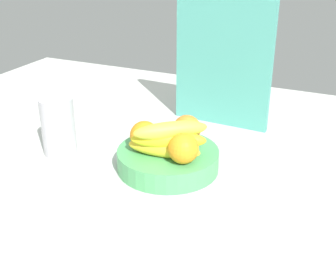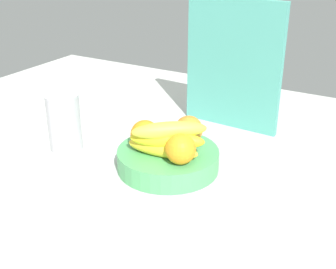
{
  "view_description": "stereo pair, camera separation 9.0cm",
  "coord_description": "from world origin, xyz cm",
  "px_view_note": "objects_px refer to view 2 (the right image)",
  "views": [
    {
      "loc": [
        41.26,
        -85.83,
        51.41
      ],
      "look_at": [
        2.59,
        -1.2,
        8.91
      ],
      "focal_mm": 47.46,
      "sensor_mm": 36.0,
      "label": 1
    },
    {
      "loc": [
        49.27,
        -81.68,
        51.41
      ],
      "look_at": [
        2.59,
        -1.2,
        8.91
      ],
      "focal_mm": 47.46,
      "sensor_mm": 36.0,
      "label": 2
    }
  ],
  "objects_px": {
    "fruit_bowl": "(168,159)",
    "cutting_board": "(233,65)",
    "banana_bunch": "(166,140)",
    "thermos_tumbler": "(64,122)",
    "orange_center": "(181,149)",
    "orange_front_right": "(145,134)",
    "orange_front_left": "(189,130)"
  },
  "relations": [
    {
      "from": "cutting_board",
      "to": "thermos_tumbler",
      "type": "bearing_deg",
      "value": -128.0
    },
    {
      "from": "fruit_bowl",
      "to": "banana_bunch",
      "type": "relative_size",
      "value": 1.31
    },
    {
      "from": "orange_front_left",
      "to": "orange_front_right",
      "type": "relative_size",
      "value": 1.0
    },
    {
      "from": "banana_bunch",
      "to": "orange_front_right",
      "type": "bearing_deg",
      "value": 168.87
    },
    {
      "from": "fruit_bowl",
      "to": "cutting_board",
      "type": "bearing_deg",
      "value": 85.78
    },
    {
      "from": "orange_front_right",
      "to": "cutting_board",
      "type": "bearing_deg",
      "value": 77.13
    },
    {
      "from": "orange_front_right",
      "to": "thermos_tumbler",
      "type": "xyz_separation_m",
      "value": [
        -0.23,
        -0.02,
        -0.01
      ]
    },
    {
      "from": "orange_front_right",
      "to": "orange_center",
      "type": "distance_m",
      "value": 0.11
    },
    {
      "from": "fruit_bowl",
      "to": "thermos_tumbler",
      "type": "relative_size",
      "value": 1.64
    },
    {
      "from": "fruit_bowl",
      "to": "thermos_tumbler",
      "type": "distance_m",
      "value": 0.29
    },
    {
      "from": "orange_front_right",
      "to": "fruit_bowl",
      "type": "bearing_deg",
      "value": 17.16
    },
    {
      "from": "fruit_bowl",
      "to": "cutting_board",
      "type": "height_order",
      "value": "cutting_board"
    },
    {
      "from": "thermos_tumbler",
      "to": "orange_front_right",
      "type": "bearing_deg",
      "value": 5.26
    },
    {
      "from": "orange_front_right",
      "to": "orange_center",
      "type": "height_order",
      "value": "same"
    },
    {
      "from": "banana_bunch",
      "to": "orange_front_left",
      "type": "bearing_deg",
      "value": 83.16
    },
    {
      "from": "cutting_board",
      "to": "thermos_tumbler",
      "type": "height_order",
      "value": "cutting_board"
    },
    {
      "from": "orange_front_right",
      "to": "cutting_board",
      "type": "height_order",
      "value": "cutting_board"
    },
    {
      "from": "fruit_bowl",
      "to": "orange_front_right",
      "type": "distance_m",
      "value": 0.08
    },
    {
      "from": "banana_bunch",
      "to": "fruit_bowl",
      "type": "bearing_deg",
      "value": 113.14
    },
    {
      "from": "orange_front_left",
      "to": "banana_bunch",
      "type": "bearing_deg",
      "value": -96.84
    },
    {
      "from": "orange_front_right",
      "to": "banana_bunch",
      "type": "relative_size",
      "value": 0.38
    },
    {
      "from": "fruit_bowl",
      "to": "orange_center",
      "type": "xyz_separation_m",
      "value": [
        0.06,
        -0.04,
        0.06
      ]
    },
    {
      "from": "thermos_tumbler",
      "to": "orange_front_left",
      "type": "bearing_deg",
      "value": 17.42
    },
    {
      "from": "fruit_bowl",
      "to": "banana_bunch",
      "type": "xyz_separation_m",
      "value": [
        0.01,
        -0.03,
        0.07
      ]
    },
    {
      "from": "cutting_board",
      "to": "fruit_bowl",
      "type": "bearing_deg",
      "value": -91.31
    },
    {
      "from": "banana_bunch",
      "to": "thermos_tumbler",
      "type": "height_order",
      "value": "thermos_tumbler"
    },
    {
      "from": "orange_front_right",
      "to": "cutting_board",
      "type": "distance_m",
      "value": 0.36
    },
    {
      "from": "fruit_bowl",
      "to": "orange_front_left",
      "type": "relative_size",
      "value": 3.49
    },
    {
      "from": "orange_front_right",
      "to": "orange_front_left",
      "type": "bearing_deg",
      "value": 44.73
    },
    {
      "from": "orange_front_right",
      "to": "cutting_board",
      "type": "xyz_separation_m",
      "value": [
        0.08,
        0.33,
        0.1
      ]
    },
    {
      "from": "banana_bunch",
      "to": "thermos_tumbler",
      "type": "distance_m",
      "value": 0.3
    },
    {
      "from": "orange_front_right",
      "to": "orange_center",
      "type": "xyz_separation_m",
      "value": [
        0.11,
        -0.03,
        0.0
      ]
    }
  ]
}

